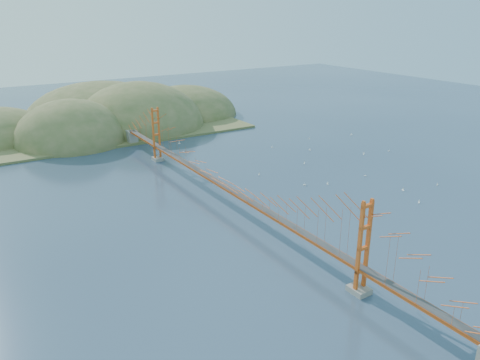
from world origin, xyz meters
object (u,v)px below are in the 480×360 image
bridge (227,166)px  sailboat_2 (437,185)px  sailboat_1 (305,185)px  sailboat_0 (328,184)px

bridge → sailboat_2: (38.46, -12.55, -6.87)m
sailboat_1 → sailboat_0: bearing=-24.8°
bridge → sailboat_2: 41.03m
bridge → sailboat_1: (17.32, 0.70, -6.85)m
sailboat_1 → sailboat_0: 4.45m
bridge → sailboat_0: 22.47m
sailboat_1 → sailboat_0: sailboat_1 is taller
sailboat_2 → sailboat_0: (-17.10, 11.37, 0.01)m
sailboat_1 → bridge: bearing=-177.7°
sailboat_2 → sailboat_0: size_ratio=0.89×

